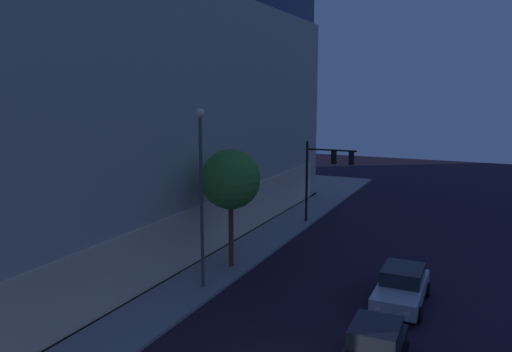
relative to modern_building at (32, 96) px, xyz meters
The scene contains 6 objects.
modern_building is the anchor object (origin of this frame).
traffic_light_far_corner 21.36m from the modern_building, 68.51° to the right, with size 0.34×3.61×5.78m.
street_lamp_sidewalk 18.99m from the modern_building, 109.24° to the right, with size 0.44×0.44×8.48m.
sidewalk_tree 18.25m from the modern_building, 99.88° to the right, with size 3.14×3.14×6.29m.
car_black 29.41m from the modern_building, 110.24° to the right, with size 4.06×2.08×1.59m.
car_silver 27.98m from the modern_building, 98.16° to the right, with size 4.67×2.15×1.62m.
Camera 1 is at (-12.63, -4.89, 9.34)m, focal length 34.81 mm.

